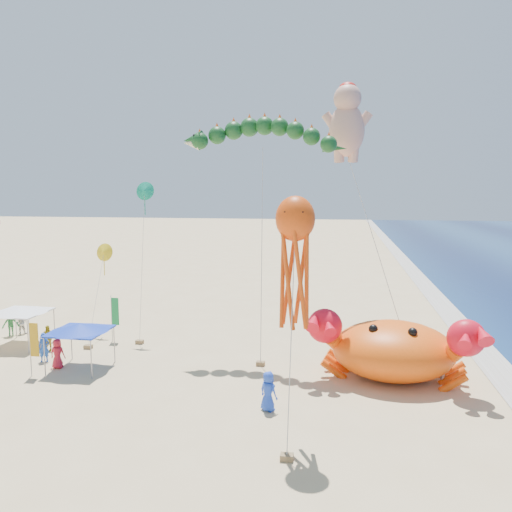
{
  "coord_description": "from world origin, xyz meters",
  "views": [
    {
      "loc": [
        2.96,
        -26.37,
        10.22
      ],
      "look_at": [
        -2.0,
        2.0,
        6.5
      ],
      "focal_mm": 35.0,
      "sensor_mm": 36.0,
      "label": 1
    }
  ],
  "objects_px": {
    "canopy_blue": "(80,328)",
    "canopy_white": "(20,309)",
    "dragon_kite": "(260,140)",
    "crab_inflatable": "(393,348)",
    "cherub_kite": "(347,121)",
    "octopus_kite": "(295,253)"
  },
  "relations": [
    {
      "from": "canopy_blue",
      "to": "canopy_white",
      "type": "distance_m",
      "value": 7.12
    },
    {
      "from": "dragon_kite",
      "to": "canopy_white",
      "type": "relative_size",
      "value": 4.1
    },
    {
      "from": "crab_inflatable",
      "to": "canopy_blue",
      "type": "distance_m",
      "value": 17.76
    },
    {
      "from": "cherub_kite",
      "to": "dragon_kite",
      "type": "bearing_deg",
      "value": -154.9
    },
    {
      "from": "canopy_blue",
      "to": "canopy_white",
      "type": "xyz_separation_m",
      "value": [
        -6.22,
        3.47,
        0.0
      ]
    },
    {
      "from": "crab_inflatable",
      "to": "canopy_white",
      "type": "height_order",
      "value": "crab_inflatable"
    },
    {
      "from": "dragon_kite",
      "to": "octopus_kite",
      "type": "relative_size",
      "value": 1.44
    },
    {
      "from": "crab_inflatable",
      "to": "cherub_kite",
      "type": "height_order",
      "value": "cherub_kite"
    },
    {
      "from": "octopus_kite",
      "to": "canopy_white",
      "type": "bearing_deg",
      "value": 153.72
    },
    {
      "from": "dragon_kite",
      "to": "octopus_kite",
      "type": "bearing_deg",
      "value": -73.53
    },
    {
      "from": "octopus_kite",
      "to": "dragon_kite",
      "type": "bearing_deg",
      "value": 106.47
    },
    {
      "from": "dragon_kite",
      "to": "canopy_blue",
      "type": "height_order",
      "value": "dragon_kite"
    },
    {
      "from": "cherub_kite",
      "to": "canopy_blue",
      "type": "distance_m",
      "value": 20.63
    },
    {
      "from": "dragon_kite",
      "to": "canopy_white",
      "type": "xyz_separation_m",
      "value": [
        -15.98,
        -1.32,
        -10.92
      ]
    },
    {
      "from": "crab_inflatable",
      "to": "canopy_white",
      "type": "distance_m",
      "value": 24.01
    },
    {
      "from": "cherub_kite",
      "to": "canopy_white",
      "type": "bearing_deg",
      "value": -169.96
    },
    {
      "from": "crab_inflatable",
      "to": "dragon_kite",
      "type": "xyz_separation_m",
      "value": [
        -7.93,
        3.36,
        11.62
      ]
    },
    {
      "from": "canopy_blue",
      "to": "canopy_white",
      "type": "height_order",
      "value": "same"
    },
    {
      "from": "crab_inflatable",
      "to": "cherub_kite",
      "type": "xyz_separation_m",
      "value": [
        -2.75,
        5.78,
        12.96
      ]
    },
    {
      "from": "canopy_blue",
      "to": "canopy_white",
      "type": "relative_size",
      "value": 0.95
    },
    {
      "from": "dragon_kite",
      "to": "cherub_kite",
      "type": "xyz_separation_m",
      "value": [
        5.18,
        2.43,
        1.34
      ]
    },
    {
      "from": "cherub_kite",
      "to": "canopy_blue",
      "type": "relative_size",
      "value": 5.09
    }
  ]
}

